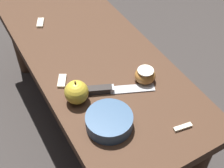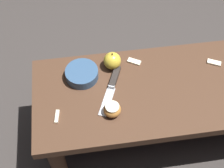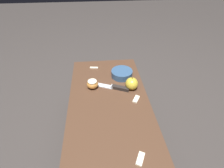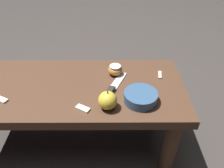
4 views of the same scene
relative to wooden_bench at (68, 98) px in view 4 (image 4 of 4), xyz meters
name	(u,v)px [view 4 (image 4 of 4)]	position (x,y,z in m)	size (l,w,h in m)	color
ground_plane	(75,142)	(0.00, 0.00, -0.32)	(8.00, 8.00, 0.00)	#383330
wooden_bench	(68,98)	(0.00, 0.00, 0.00)	(1.03, 0.43, 0.39)	#472D1E
knife	(111,91)	(-0.19, 0.04, 0.08)	(0.12, 0.23, 0.02)	#B7BABF
apple_whole	(108,100)	(-0.18, 0.14, 0.11)	(0.07, 0.07, 0.08)	gold
apple_cut	(115,70)	(-0.21, -0.09, 0.09)	(0.07, 0.07, 0.05)	#B27233
apple_slice_near_knife	(160,75)	(-0.42, -0.07, 0.07)	(0.02, 0.06, 0.01)	beige
apple_slice_center	(83,108)	(-0.09, 0.15, 0.07)	(0.06, 0.05, 0.01)	beige
apple_slice_near_bowl	(1,99)	(0.24, 0.09, 0.07)	(0.06, 0.05, 0.01)	beige
bowl	(141,97)	(-0.31, 0.10, 0.09)	(0.13, 0.13, 0.04)	#335175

